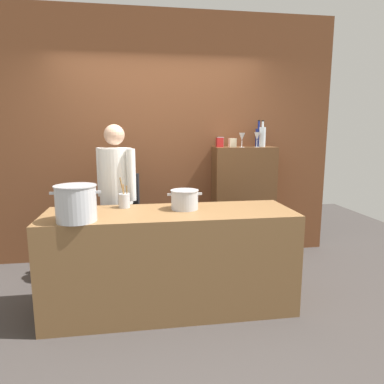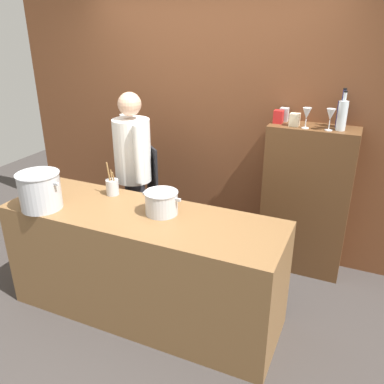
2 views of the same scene
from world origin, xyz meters
name	(u,v)px [view 2 (image 2 of 2)]	position (x,y,z in m)	size (l,w,h in m)	color
ground_plane	(147,310)	(0.00, 0.00, 0.00)	(8.00, 8.00, 0.00)	#383330
brick_back_panel	(211,101)	(0.00, 1.40, 1.50)	(4.40, 0.10, 3.00)	brown
prep_counter	(144,265)	(0.00, 0.00, 0.45)	(2.17, 0.70, 0.90)	brown
bar_cabinet	(305,201)	(1.03, 1.19, 0.70)	(0.76, 0.32, 1.40)	brown
chef	(134,167)	(-0.50, 0.71, 0.96)	(0.45, 0.44, 1.66)	black
stockpot_large	(40,191)	(-0.75, -0.22, 1.04)	(0.38, 0.32, 0.28)	#B7BABF
stockpot_small	(162,203)	(0.14, 0.07, 0.99)	(0.31, 0.25, 0.17)	#B7BABF
utensil_crock	(112,187)	(-0.40, 0.22, 0.97)	(0.10, 0.10, 0.28)	#B7BABF
wine_bottle_cobalt	(342,113)	(1.23, 1.25, 1.52)	(0.08, 0.08, 0.33)	navy
wine_bottle_clear	(342,115)	(1.24, 1.15, 1.53)	(0.08, 0.08, 0.32)	silver
wine_glass_short	(307,114)	(0.97, 1.10, 1.52)	(0.07, 0.07, 0.17)	silver
wine_glass_tall	(330,115)	(1.15, 1.10, 1.53)	(0.07, 0.07, 0.18)	silver
spice_tin_cream	(295,120)	(0.86, 1.15, 1.45)	(0.08, 0.08, 0.11)	beige
spice_tin_silver	(284,115)	(0.75, 1.28, 1.46)	(0.07, 0.07, 0.12)	#B2B2B7
spice_tin_red	(278,117)	(0.72, 1.19, 1.46)	(0.08, 0.08, 0.11)	red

